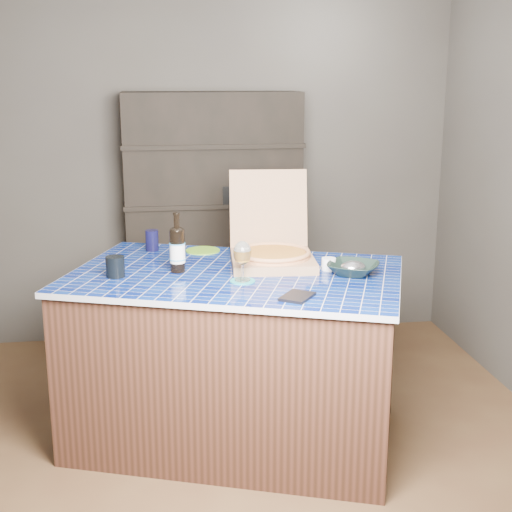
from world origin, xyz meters
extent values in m
plane|color=brown|center=(0.00, 0.00, 0.00)|extent=(3.50, 3.50, 0.00)
plane|color=#46433D|center=(0.00, 1.75, 1.25)|extent=(3.50, 0.00, 3.50)
plane|color=#46433D|center=(0.00, -1.75, 1.25)|extent=(3.50, 0.00, 3.50)
cube|color=black|center=(0.00, 1.53, 0.90)|extent=(1.20, 0.40, 1.80)
cube|color=black|center=(0.25, 1.48, 1.12)|extent=(0.40, 0.32, 0.12)
cube|color=#49271D|center=(0.00, 0.14, 0.45)|extent=(1.89, 1.52, 0.89)
cube|color=#051453|center=(0.00, 0.14, 0.91)|extent=(1.94, 1.58, 0.03)
cube|color=tan|center=(0.21, 0.25, 0.95)|extent=(0.46, 0.46, 0.05)
cube|color=tan|center=(0.23, 0.52, 1.18)|extent=(0.44, 0.13, 0.43)
cylinder|color=#BA7A4D|center=(0.21, 0.25, 0.98)|extent=(0.40, 0.40, 0.01)
cylinder|color=maroon|center=(0.21, 0.25, 0.99)|extent=(0.35, 0.35, 0.01)
torus|color=#BA7A4D|center=(0.21, 0.25, 0.99)|extent=(0.40, 0.40, 0.02)
cylinder|color=black|center=(-0.30, 0.20, 1.03)|extent=(0.08, 0.08, 0.22)
ellipsoid|color=black|center=(-0.30, 0.20, 1.14)|extent=(0.08, 0.08, 0.04)
cylinder|color=black|center=(-0.30, 0.20, 1.19)|extent=(0.03, 0.03, 0.09)
cylinder|color=silver|center=(-0.30, 0.20, 1.02)|extent=(0.08, 0.08, 0.10)
cylinder|color=#3E98D5|center=(-0.30, 0.20, 0.99)|extent=(0.08, 0.08, 0.01)
cylinder|color=#3E98D5|center=(-0.30, 0.20, 1.07)|extent=(0.08, 0.08, 0.01)
cylinder|color=teal|center=(0.01, -0.03, 0.92)|extent=(0.13, 0.13, 0.01)
cylinder|color=white|center=(0.01, -0.03, 0.93)|extent=(0.08, 0.08, 0.01)
cylinder|color=white|center=(0.01, -0.03, 0.97)|extent=(0.01, 0.01, 0.08)
ellipsoid|color=white|center=(0.01, -0.03, 1.07)|extent=(0.09, 0.09, 0.12)
cylinder|color=#B4741C|center=(0.01, -0.03, 1.06)|extent=(0.07, 0.07, 0.06)
cylinder|color=white|center=(0.01, -0.03, 1.09)|extent=(0.08, 0.08, 0.02)
cylinder|color=black|center=(-0.61, 0.15, 0.97)|extent=(0.10, 0.10, 0.11)
cube|color=black|center=(0.23, -0.33, 0.93)|extent=(0.20, 0.21, 0.01)
imported|color=black|center=(0.59, 0.02, 0.95)|extent=(0.35, 0.35, 0.06)
ellipsoid|color=#AFAFBA|center=(0.59, 0.02, 0.96)|extent=(0.13, 0.11, 0.06)
cylinder|color=white|center=(0.48, 0.12, 0.95)|extent=(0.07, 0.07, 0.06)
cylinder|color=black|center=(-0.43, 0.68, 0.98)|extent=(0.08, 0.08, 0.12)
cylinder|color=#5E9820|center=(-0.14, 0.63, 0.92)|extent=(0.20, 0.20, 0.01)
camera|label=1|loc=(-0.41, -3.37, 1.91)|focal=50.00mm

